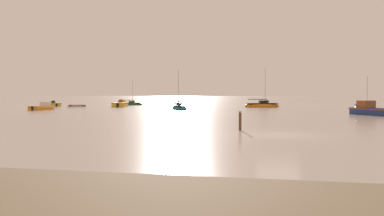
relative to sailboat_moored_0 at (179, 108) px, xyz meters
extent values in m
plane|color=gray|center=(14.21, -34.62, -0.28)|extent=(800.00, 800.00, 0.00)
ellipsoid|color=#197084|center=(0.00, -0.01, -0.08)|extent=(4.27, 5.94, 0.99)
cube|color=#33383F|center=(0.00, -0.01, 0.32)|extent=(3.71, 5.09, 0.10)
cube|color=#33383F|center=(-0.13, 0.25, 0.60)|extent=(1.52, 1.69, 0.36)
cylinder|color=#B7BABF|center=(-0.24, 0.45, 3.15)|extent=(0.10, 0.10, 5.47)
cylinder|color=beige|center=(0.34, -0.64, 0.96)|extent=(1.65, 2.90, 0.20)
ellipsoid|color=white|center=(-21.37, 8.08, -0.16)|extent=(3.69, 2.58, 0.55)
cube|color=brown|center=(-21.37, 8.08, 0.08)|extent=(3.43, 2.44, 0.07)
cube|color=brown|center=(-21.37, 8.08, 0.00)|extent=(0.66, 1.07, 0.06)
cube|color=gold|center=(-13.75, 10.12, -0.02)|extent=(3.29, 5.67, 1.05)
cone|color=gold|center=(-14.34, 12.84, -0.02)|extent=(2.41, 2.07, 2.10)
cube|color=brown|center=(-13.76, 10.18, 0.37)|extent=(3.36, 5.80, 0.12)
cube|color=brown|center=(-13.92, 10.92, 0.80)|extent=(0.78, 0.60, 0.58)
cube|color=black|center=(-13.19, 7.58, 0.14)|extent=(0.48, 0.41, 0.74)
ellipsoid|color=orange|center=(12.28, 14.29, -0.05)|extent=(6.94, 4.08, 1.14)
cube|color=black|center=(12.28, 14.29, 0.41)|extent=(5.93, 3.57, 0.11)
cube|color=black|center=(12.59, 14.40, 0.73)|extent=(1.88, 1.59, 0.41)
cylinder|color=#B7BABF|center=(12.84, 14.48, 3.66)|extent=(0.11, 0.11, 6.29)
cylinder|color=beige|center=(11.49, 14.02, 1.15)|extent=(3.53, 1.39, 0.23)
cube|color=gold|center=(-27.72, 10.84, -0.07)|extent=(4.16, 4.28, 0.83)
cone|color=gold|center=(-29.22, 12.45, -0.07)|extent=(2.12, 2.10, 1.66)
cube|color=black|center=(-27.75, 10.88, 0.24)|extent=(4.25, 4.37, 0.09)
cube|color=black|center=(-28.16, 11.31, 0.57)|extent=(0.66, 0.65, 0.46)
cube|color=black|center=(-26.31, 9.33, 0.05)|extent=(0.42, 0.42, 0.59)
cube|color=orange|center=(-20.39, -4.94, -0.08)|extent=(1.95, 4.14, 0.79)
cone|color=orange|center=(-20.25, -2.83, -0.08)|extent=(1.67, 1.37, 1.59)
cube|color=silver|center=(-20.39, -4.89, 0.22)|extent=(1.99, 4.23, 0.09)
cube|color=silver|center=(-20.33, -3.98, 0.62)|extent=(1.32, 1.05, 0.62)
cube|color=#384751|center=(-20.29, -3.49, 0.67)|extent=(1.22, 0.30, 0.49)
cube|color=black|center=(-20.53, -6.90, 0.04)|extent=(0.33, 0.27, 0.56)
ellipsoid|color=black|center=(26.35, -1.91, -0.12)|extent=(4.59, 3.71, 0.79)
cube|color=#33383F|center=(26.35, -1.91, 0.19)|extent=(3.94, 3.21, 0.08)
cube|color=#33383F|center=(26.54, -1.78, 0.41)|extent=(1.35, 1.26, 0.28)
cylinder|color=#B7BABF|center=(26.69, -1.68, 2.44)|extent=(0.08, 0.08, 4.33)
cylinder|color=beige|center=(25.88, -2.23, 0.70)|extent=(2.18, 1.52, 0.16)
cube|color=navy|center=(25.51, -10.70, -0.01)|extent=(5.01, 5.76, 1.07)
cone|color=navy|center=(23.86, -8.38, -0.01)|extent=(2.74, 2.64, 2.15)
cube|color=brown|center=(25.47, -10.65, 0.39)|extent=(5.12, 5.89, 0.12)
cube|color=brown|center=(24.76, -9.64, 0.94)|extent=(2.14, 2.05, 0.83)
cube|color=#384751|center=(24.38, -9.11, 1.00)|extent=(1.50, 1.19, 0.66)
ellipsoid|color=#23602D|center=(-15.60, 20.76, -0.11)|extent=(5.15, 2.47, 0.85)
cube|color=#33383F|center=(-15.60, 20.76, 0.23)|extent=(4.39, 2.18, 0.09)
cube|color=#33383F|center=(-15.36, 20.81, 0.47)|extent=(1.34, 1.06, 0.31)
cylinder|color=#B7BABF|center=(-15.17, 20.85, 2.66)|extent=(0.09, 0.09, 4.69)
cylinder|color=beige|center=(-16.21, 20.64, 0.79)|extent=(2.70, 0.70, 0.17)
cylinder|color=#493323|center=(11.78, -32.24, 0.29)|extent=(0.18, 0.18, 1.44)
cylinder|color=silver|center=(11.78, -32.24, 0.95)|extent=(0.22, 0.22, 0.08)
camera|label=1|loc=(13.71, -58.02, 2.15)|focal=36.22mm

